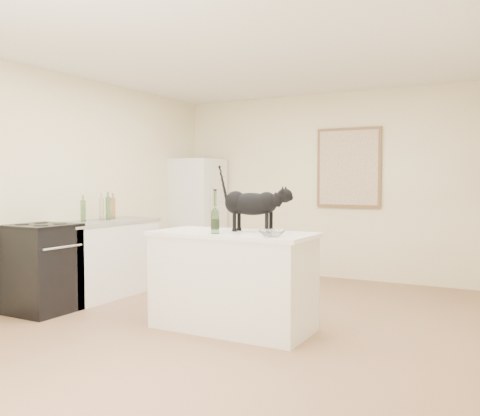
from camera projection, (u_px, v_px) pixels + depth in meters
The scene contains 17 objects.
floor at pixel (234, 322), 5.08m from camera, with size 5.50×5.50×0.00m, color #936C4E.
ceiling at pixel (234, 50), 4.95m from camera, with size 5.50×5.50×0.00m, color white.
wall_back at pixel (328, 186), 7.43m from camera, with size 4.50×4.50×0.00m, color #FDF2C3.
wall_left at pixel (64, 187), 6.08m from camera, with size 5.50×5.50×0.00m, color #FDF2C3.
island_base at pixel (233, 283), 4.83m from camera, with size 1.44×0.67×0.86m, color white.
island_top at pixel (233, 234), 4.81m from camera, with size 1.50×0.70×0.04m, color white.
left_cabinets at pixel (103, 260), 6.25m from camera, with size 0.60×1.40×0.86m, color white.
left_countertop at pixel (102, 222), 6.23m from camera, with size 0.62×1.44×0.04m, color gray.
stove at pixel (42, 269), 5.46m from camera, with size 0.60×0.60×0.90m, color black.
fridge at pixel (197, 215), 8.03m from camera, with size 0.68×0.68×1.70m, color white.
artwork_frame at pixel (349, 168), 7.25m from camera, with size 0.90×0.03×1.10m, color brown.
artwork_canvas at pixel (348, 168), 7.23m from camera, with size 0.82×0.00×1.02m, color beige.
black_cat at pixel (252, 207), 4.84m from camera, with size 0.65×0.20×0.46m, color black, non-canonical shape.
wine_bottle at pixel (215, 214), 4.67m from camera, with size 0.07×0.07×0.35m, color #306327.
glass_bowl at pixel (272, 233), 4.41m from camera, with size 0.23×0.23×0.06m, color silver.
fridge_paper at pixel (219, 195), 7.90m from camera, with size 0.00×0.14×0.18m, color beige.
counter_bottle_cluster at pixel (102, 209), 6.24m from camera, with size 0.12×0.53×0.28m.
Camera 1 is at (2.44, -4.38, 1.37)m, focal length 39.34 mm.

